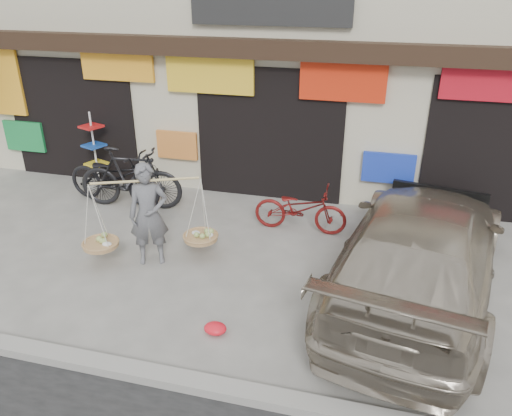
% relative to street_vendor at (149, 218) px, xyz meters
% --- Properties ---
extents(ground, '(70.00, 70.00, 0.00)m').
position_rel_street_vendor_xyz_m(ground, '(1.26, -0.45, -0.79)').
color(ground, gray).
rests_on(ground, ground).
extents(kerb, '(70.00, 0.25, 0.12)m').
position_rel_street_vendor_xyz_m(kerb, '(1.26, -2.45, -0.73)').
color(kerb, gray).
rests_on(kerb, ground).
extents(shophouse_block, '(14.00, 6.32, 7.00)m').
position_rel_street_vendor_xyz_m(shophouse_block, '(1.26, 5.96, 2.65)').
color(shophouse_block, beige).
rests_on(shophouse_block, ground).
extents(street_vendor, '(2.04, 1.19, 1.71)m').
position_rel_street_vendor_xyz_m(street_vendor, '(0.00, 0.00, 0.00)').
color(street_vendor, slate).
rests_on(street_vendor, ground).
extents(bike_0, '(2.19, 0.97, 1.12)m').
position_rel_street_vendor_xyz_m(bike_0, '(-1.74, 1.96, -0.23)').
color(bike_0, black).
rests_on(bike_0, ground).
extents(bike_1, '(2.16, 0.81, 1.27)m').
position_rel_street_vendor_xyz_m(bike_1, '(-1.30, 1.84, -0.16)').
color(bike_1, black).
rests_on(bike_1, ground).
extents(bike_2, '(1.70, 0.60, 0.89)m').
position_rel_street_vendor_xyz_m(bike_2, '(2.17, 1.67, -0.35)').
color(bike_2, maroon).
rests_on(bike_2, ground).
extents(suv, '(3.01, 5.47, 1.50)m').
position_rel_street_vendor_xyz_m(suv, '(4.16, 0.14, -0.04)').
color(suv, '#A49884').
rests_on(suv, ground).
extents(display_rack, '(0.52, 0.52, 1.69)m').
position_rel_street_vendor_xyz_m(display_rack, '(-2.54, 2.64, -0.11)').
color(display_rack, silver).
rests_on(display_rack, ground).
extents(red_bag, '(0.31, 0.25, 0.14)m').
position_rel_street_vendor_xyz_m(red_bag, '(1.59, -1.48, -0.72)').
color(red_bag, red).
rests_on(red_bag, ground).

